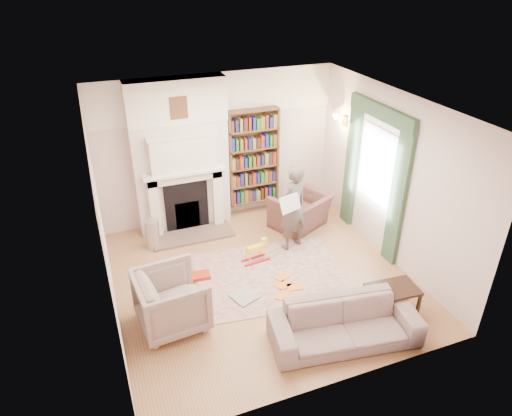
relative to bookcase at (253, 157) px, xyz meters
name	(u,v)px	position (x,y,z in m)	size (l,w,h in m)	color
floor	(262,277)	(-0.65, -2.12, -1.18)	(4.50, 4.50, 0.00)	#94623B
ceiling	(263,107)	(-0.65, -2.12, 1.62)	(4.50, 4.50, 0.00)	white
wall_back	(218,148)	(-0.65, 0.13, 0.22)	(4.50, 4.50, 0.00)	beige
wall_front	(340,293)	(-0.65, -4.37, 0.22)	(4.50, 4.50, 0.00)	beige
wall_left	(103,229)	(-2.90, -2.12, 0.22)	(4.50, 4.50, 0.00)	beige
wall_right	(391,178)	(1.60, -2.12, 0.22)	(4.50, 4.50, 0.00)	beige
fireplace	(181,158)	(-1.40, -0.07, 0.21)	(1.70, 0.58, 2.80)	beige
bookcase	(253,157)	(0.00, 0.00, 0.00)	(1.00, 0.24, 1.85)	brown
window	(377,166)	(1.58, -1.72, 0.27)	(0.02, 0.90, 1.30)	silver
curtain_left	(398,197)	(1.55, -2.42, 0.02)	(0.07, 0.32, 2.40)	#2C432B
curtain_right	(351,164)	(1.55, -1.02, 0.02)	(0.07, 0.32, 2.40)	#2C432B
pelmet	(382,112)	(1.54, -1.72, 1.20)	(0.09, 1.70, 0.24)	#2C432B
wall_sconce	(336,122)	(1.38, -0.62, 0.72)	(0.20, 0.24, 0.24)	gold
rug	(270,276)	(-0.50, -2.13, -1.17)	(2.35, 1.81, 0.01)	beige
armchair_reading	(300,211)	(0.63, -0.86, -0.85)	(0.99, 0.87, 0.64)	#432424
armchair_left	(172,300)	(-2.19, -2.66, -0.76)	(0.89, 0.91, 0.83)	#B2A992
sofa	(345,324)	(-0.13, -3.79, -0.89)	(1.96, 0.77, 0.57)	gray
man_reading	(293,208)	(0.18, -1.46, -0.38)	(0.58, 0.38, 1.58)	#504640
newspaper	(290,203)	(0.03, -1.66, -0.18)	(0.40, 0.02, 0.28)	silver
coffee_table	(391,301)	(0.77, -3.55, -0.95)	(0.70, 0.45, 0.45)	#311F11
paraffin_heater	(153,234)	(-2.12, -0.63, -0.90)	(0.24, 0.24, 0.55)	#B4B6BC
rocking_horse	(256,251)	(-0.58, -1.67, -0.97)	(0.47, 0.19, 0.41)	yellow
board_game	(244,296)	(-1.08, -2.49, -1.15)	(0.36, 0.36, 0.03)	#EFC654
game_box_lid	(200,276)	(-1.58, -1.77, -1.14)	(0.33, 0.22, 0.06)	#AE2813
comic_annuals	(286,286)	(-0.38, -2.48, -1.16)	(0.54, 0.72, 0.02)	red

